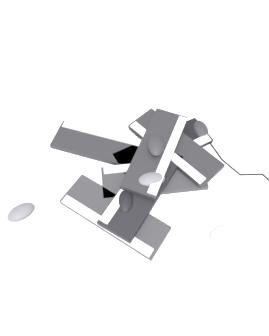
{
  "coord_description": "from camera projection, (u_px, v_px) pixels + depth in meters",
  "views": [
    {
      "loc": [
        0.59,
        0.22,
        1.23
      ],
      "look_at": [
        -0.07,
        -0.07,
        0.04
      ],
      "focal_mm": 35.0,
      "sensor_mm": 36.0,
      "label": 1
    }
  ],
  "objects": [
    {
      "name": "mouse_3",
      "position": [
        156.0,
        145.0,
        1.37
      ],
      "size": [
        0.13,
        0.1,
        0.04
      ],
      "primitive_type": "ellipsoid",
      "rotation": [
        0.0,
        0.0,
        3.55
      ],
      "color": "black",
      "rests_on": "keyboard_6"
    },
    {
      "name": "keyboard_1",
      "position": [
        154.0,
        178.0,
        1.4
      ],
      "size": [
        0.35,
        0.46,
        0.03
      ],
      "color": "#232326",
      "rests_on": "ground"
    },
    {
      "name": "keyboard_0",
      "position": [
        114.0,
        215.0,
        1.31
      ],
      "size": [
        0.22,
        0.46,
        0.03
      ],
      "color": "#232326",
      "rests_on": "ground"
    },
    {
      "name": "mouse_4",
      "position": [
        201.0,
        130.0,
        1.53
      ],
      "size": [
        0.13,
        0.12,
        0.04
      ],
      "primitive_type": "ellipsoid",
      "rotation": [
        0.0,
        0.0,
        0.6
      ],
      "color": "black",
      "rests_on": "ground"
    },
    {
      "name": "mouse_0",
      "position": [
        21.0,
        212.0,
        1.31
      ],
      "size": [
        0.13,
        0.11,
        0.04
      ],
      "primitive_type": "ellipsoid",
      "rotation": [
        0.0,
        0.0,
        2.59
      ],
      "color": "#4C4C51",
      "rests_on": "ground"
    },
    {
      "name": "ground_plane",
      "position": [
        143.0,
        192.0,
        1.38
      ],
      "size": [
        3.2,
        3.2,
        0.0
      ],
      "primitive_type": "plane",
      "color": "white"
    },
    {
      "name": "mouse_2",
      "position": [
        223.0,
        235.0,
        1.26
      ],
      "size": [
        0.13,
        0.12,
        0.04
      ],
      "primitive_type": "ellipsoid",
      "rotation": [
        0.0,
        0.0,
        2.5
      ],
      "color": "silver",
      "rests_on": "ground"
    },
    {
      "name": "keyboard_4",
      "position": [
        174.0,
        146.0,
        1.45
      ],
      "size": [
        0.31,
        0.46,
        0.03
      ],
      "color": "black",
      "rests_on": "keyboard_2"
    },
    {
      "name": "cable_0",
      "position": [
        225.0,
        157.0,
        1.47
      ],
      "size": [
        0.13,
        0.51,
        0.01
      ],
      "color": "black",
      "rests_on": "ground"
    },
    {
      "name": "mouse_5",
      "position": [
        125.0,
        201.0,
        1.3
      ],
      "size": [
        0.13,
        0.1,
        0.04
      ],
      "primitive_type": "ellipsoid",
      "rotation": [
        0.0,
        0.0,
        0.39
      ],
      "color": "black",
      "rests_on": "keyboard_0"
    },
    {
      "name": "keyboard_6",
      "position": [
        157.0,
        151.0,
        1.4
      ],
      "size": [
        0.44,
        0.17,
        0.03
      ],
      "color": "black",
      "rests_on": "keyboard_4"
    },
    {
      "name": "mouse_1",
      "position": [
        152.0,
        179.0,
        1.32
      ],
      "size": [
        0.12,
        0.13,
        0.04
      ],
      "primitive_type": "ellipsoid",
      "rotation": [
        0.0,
        0.0,
        5.32
      ],
      "color": "#4C4C51",
      "rests_on": "keyboard_5"
    },
    {
      "name": "keyboard_3",
      "position": [
        102.0,
        145.0,
        1.49
      ],
      "size": [
        0.2,
        0.45,
        0.03
      ],
      "color": "black",
      "rests_on": "ground"
    },
    {
      "name": "keyboard_5",
      "position": [
        143.0,
        189.0,
        1.34
      ],
      "size": [
        0.46,
        0.2,
        0.03
      ],
      "color": "black",
      "rests_on": "keyboard_1"
    },
    {
      "name": "keyboard_2",
      "position": [
        164.0,
        149.0,
        1.48
      ],
      "size": [
        0.44,
        0.39,
        0.03
      ],
      "color": "black",
      "rests_on": "ground"
    }
  ]
}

